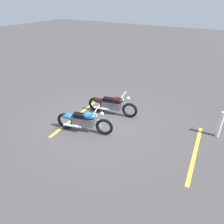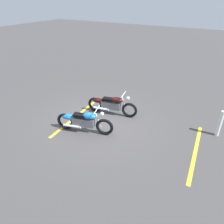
% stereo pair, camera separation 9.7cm
% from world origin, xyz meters
% --- Properties ---
extents(ground_plane, '(60.00, 60.00, 0.00)m').
position_xyz_m(ground_plane, '(0.00, 0.00, 0.00)').
color(ground_plane, '#474444').
extents(motorcycle_bright_foreground, '(2.17, 0.84, 1.04)m').
position_xyz_m(motorcycle_bright_foreground, '(-0.12, -0.86, 0.46)').
color(motorcycle_bright_foreground, black).
rests_on(motorcycle_bright_foreground, ground).
extents(motorcycle_dark_foreground, '(2.21, 0.74, 1.04)m').
position_xyz_m(motorcycle_dark_foreground, '(0.09, 0.82, 0.46)').
color(motorcycle_dark_foreground, black).
rests_on(motorcycle_dark_foreground, ground).
extents(bollard_post, '(0.14, 0.14, 1.02)m').
position_xyz_m(bollard_post, '(4.31, 1.46, 0.51)').
color(bollard_post, white).
rests_on(bollard_post, ground).
extents(parking_stripe_near, '(0.37, 3.20, 0.01)m').
position_xyz_m(parking_stripe_near, '(-1.06, -0.25, 0.00)').
color(parking_stripe_near, yellow).
rests_on(parking_stripe_near, ground).
extents(parking_stripe_mid, '(0.37, 3.20, 0.01)m').
position_xyz_m(parking_stripe_mid, '(3.83, 0.09, 0.00)').
color(parking_stripe_mid, yellow).
rests_on(parking_stripe_mid, ground).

